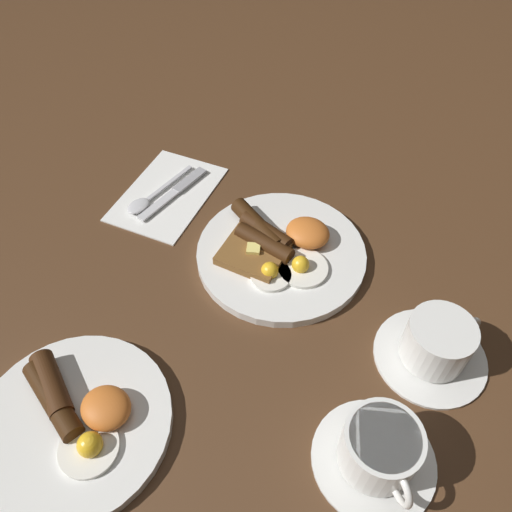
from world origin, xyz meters
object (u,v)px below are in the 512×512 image
object	(u,v)px
teacup_near	(436,345)
teacup_far	(379,451)
spoon	(146,200)
knife	(176,191)
breakfast_plate_far	(74,419)
breakfast_plate_near	(279,250)

from	to	relation	value
teacup_near	teacup_far	world-z (taller)	teacup_far
teacup_near	spoon	world-z (taller)	teacup_near
teacup_near	knife	world-z (taller)	teacup_near
knife	teacup_near	bearing A→B (deg)	86.00
breakfast_plate_far	teacup_near	size ratio (longest dim) A/B	1.60
breakfast_plate_near	breakfast_plate_far	size ratio (longest dim) A/B	1.10
breakfast_plate_far	spoon	distance (m)	0.39
breakfast_plate_near	teacup_far	world-z (taller)	teacup_far
knife	spoon	bearing A→B (deg)	-25.41
spoon	breakfast_plate_far	bearing A→B (deg)	32.44
breakfast_plate_far	spoon	world-z (taller)	breakfast_plate_far
knife	breakfast_plate_far	bearing A→B (deg)	25.84
teacup_near	knife	distance (m)	0.49
breakfast_plate_far	knife	xyz separation A→B (m)	(0.13, -0.40, -0.01)
breakfast_plate_far	teacup_near	xyz separation A→B (m)	(-0.35, -0.29, 0.02)
breakfast_plate_near	teacup_far	distance (m)	0.33
teacup_far	spoon	xyz separation A→B (m)	(0.49, -0.22, -0.02)
knife	spoon	world-z (taller)	spoon
breakfast_plate_far	knife	bearing A→B (deg)	-72.49
breakfast_plate_near	knife	distance (m)	0.23
breakfast_plate_near	spoon	size ratio (longest dim) A/B	1.70
breakfast_plate_far	knife	size ratio (longest dim) A/B	1.47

